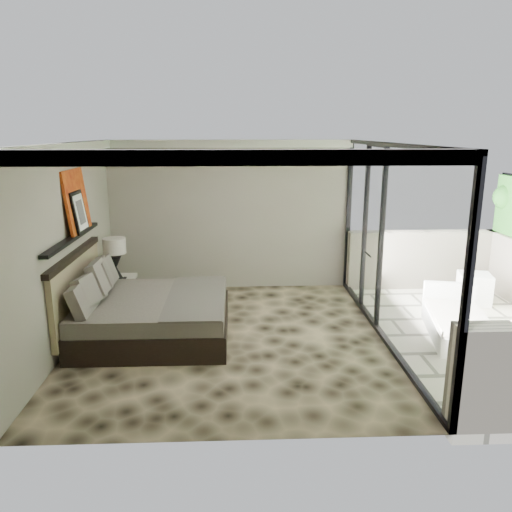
{
  "coord_description": "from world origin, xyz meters",
  "views": [
    {
      "loc": [
        0.09,
        -6.81,
        2.95
      ],
      "look_at": [
        0.4,
        0.4,
        1.14
      ],
      "focal_mm": 35.0,
      "sensor_mm": 36.0,
      "label": 1
    }
  ],
  "objects_px": {
    "table_lamp": "(115,253)",
    "lounger": "(458,324)",
    "bed": "(147,313)",
    "nightstand": "(119,291)",
    "ottoman": "(474,288)"
  },
  "relations": [
    {
      "from": "nightstand",
      "to": "lounger",
      "type": "bearing_deg",
      "value": -29.43
    },
    {
      "from": "lounger",
      "to": "nightstand",
      "type": "bearing_deg",
      "value": 175.51
    },
    {
      "from": "table_lamp",
      "to": "ottoman",
      "type": "distance_m",
      "value": 6.27
    },
    {
      "from": "bed",
      "to": "lounger",
      "type": "distance_m",
      "value": 4.59
    },
    {
      "from": "table_lamp",
      "to": "lounger",
      "type": "bearing_deg",
      "value": -15.61
    },
    {
      "from": "bed",
      "to": "lounger",
      "type": "relative_size",
      "value": 1.29
    },
    {
      "from": "bed",
      "to": "nightstand",
      "type": "relative_size",
      "value": 4.01
    },
    {
      "from": "ottoman",
      "to": "bed",
      "type": "bearing_deg",
      "value": -167.26
    },
    {
      "from": "bed",
      "to": "table_lamp",
      "type": "height_order",
      "value": "bed"
    },
    {
      "from": "ottoman",
      "to": "lounger",
      "type": "bearing_deg",
      "value": -122.68
    },
    {
      "from": "nightstand",
      "to": "ottoman",
      "type": "bearing_deg",
      "value": -13.95
    },
    {
      "from": "bed",
      "to": "lounger",
      "type": "height_order",
      "value": "bed"
    },
    {
      "from": "table_lamp",
      "to": "lounger",
      "type": "xyz_separation_m",
      "value": [
        5.3,
        -1.48,
        -0.77
      ]
    },
    {
      "from": "nightstand",
      "to": "table_lamp",
      "type": "relative_size",
      "value": 0.79
    },
    {
      "from": "table_lamp",
      "to": "lounger",
      "type": "relative_size",
      "value": 0.41
    }
  ]
}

